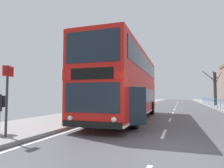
# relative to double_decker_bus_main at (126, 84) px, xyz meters

# --- Properties ---
(ground) EXTENTS (15.80, 140.00, 0.20)m
(ground) POSITION_rel_double_decker_bus_main_xyz_m (1.99, -6.76, -2.25)
(ground) COLOR #49494E
(double_decker_bus_main) EXTENTS (3.54, 11.61, 4.37)m
(double_decker_bus_main) POSITION_rel_double_decker_bus_main_xyz_m (0.00, 0.00, 0.00)
(double_decker_bus_main) COLOR red
(double_decker_bus_main) RESTS_ON ground
(pedestrian_railing_far_kerb) EXTENTS (0.05, 34.39, 1.05)m
(pedestrian_railing_far_kerb) POSITION_rel_double_decker_bus_main_xyz_m (7.16, 8.88, -1.44)
(pedestrian_railing_far_kerb) COLOR #386BA8
(pedestrian_railing_far_kerb) RESTS_ON ground
(bus_stop_sign_near) EXTENTS (0.08, 0.44, 2.47)m
(bus_stop_sign_near) POSITION_rel_double_decker_bus_main_xyz_m (-2.32, -7.29, -0.62)
(bus_stop_sign_near) COLOR #2D2D33
(bus_stop_sign_near) RESTS_ON ground
(bare_tree_far_00) EXTENTS (2.30, 2.17, 5.18)m
(bare_tree_far_00) POSITION_rel_double_decker_bus_main_xyz_m (8.16, 19.41, 0.42)
(bare_tree_far_00) COLOR #423328
(bare_tree_far_00) RESTS_ON ground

